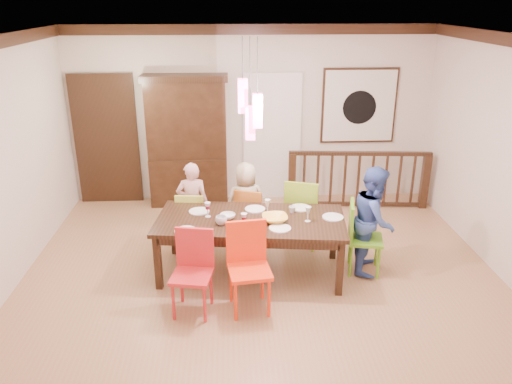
{
  "coord_description": "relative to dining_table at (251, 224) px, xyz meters",
  "views": [
    {
      "loc": [
        -0.36,
        -5.68,
        3.29
      ],
      "look_at": [
        -0.04,
        0.19,
        0.99
      ],
      "focal_mm": 35.0,
      "sensor_mm": 36.0,
      "label": 1
    }
  ],
  "objects": [
    {
      "name": "floor",
      "position": [
        0.13,
        0.1,
        -0.67
      ],
      "size": [
        6.0,
        6.0,
        0.0
      ],
      "primitive_type": "plane",
      "color": "#A77650",
      "rests_on": "ground"
    },
    {
      "name": "ceiling",
      "position": [
        0.13,
        0.1,
        2.23
      ],
      "size": [
        6.0,
        6.0,
        0.0
      ],
      "primitive_type": "plane",
      "rotation": [
        3.14,
        0.0,
        0.0
      ],
      "color": "white",
      "rests_on": "wall_back"
    },
    {
      "name": "wall_back",
      "position": [
        0.13,
        2.6,
        0.78
      ],
      "size": [
        6.0,
        0.0,
        6.0
      ],
      "primitive_type": "plane",
      "rotation": [
        1.57,
        0.0,
        0.0
      ],
      "color": "beige",
      "rests_on": "floor"
    },
    {
      "name": "wall_left",
      "position": [
        -2.87,
        0.1,
        0.78
      ],
      "size": [
        0.0,
        5.0,
        5.0
      ],
      "primitive_type": "plane",
      "rotation": [
        1.57,
        0.0,
        1.57
      ],
      "color": "beige",
      "rests_on": "floor"
    },
    {
      "name": "wall_right",
      "position": [
        3.13,
        0.1,
        0.78
      ],
      "size": [
        0.0,
        5.0,
        5.0
      ],
      "primitive_type": "plane",
      "rotation": [
        1.57,
        0.0,
        -1.57
      ],
      "color": "beige",
      "rests_on": "floor"
    },
    {
      "name": "crown_molding",
      "position": [
        0.13,
        0.1,
        2.15
      ],
      "size": [
        6.0,
        5.0,
        0.16
      ],
      "primitive_type": null,
      "color": "black",
      "rests_on": "wall_back"
    },
    {
      "name": "panel_door",
      "position": [
        -2.27,
        2.55,
        0.38
      ],
      "size": [
        1.04,
        0.07,
        2.24
      ],
      "primitive_type": "cube",
      "color": "black",
      "rests_on": "wall_back"
    },
    {
      "name": "white_doorway",
      "position": [
        0.48,
        2.57,
        0.38
      ],
      "size": [
        0.97,
        0.05,
        2.22
      ],
      "primitive_type": "cube",
      "color": "silver",
      "rests_on": "wall_back"
    },
    {
      "name": "painting",
      "position": [
        1.93,
        2.56,
        0.93
      ],
      "size": [
        1.25,
        0.06,
        1.25
      ],
      "color": "black",
      "rests_on": "wall_back"
    },
    {
      "name": "pendant_cluster",
      "position": [
        0.0,
        -0.0,
        1.43
      ],
      "size": [
        0.27,
        0.21,
        1.14
      ],
      "color": "#FF4C95",
      "rests_on": "ceiling"
    },
    {
      "name": "dining_table",
      "position": [
        0.0,
        0.0,
        0.0
      ],
      "size": [
        2.41,
        1.31,
        0.75
      ],
      "rotation": [
        0.0,
        0.0,
        -0.12
      ],
      "color": "black",
      "rests_on": "floor"
    },
    {
      "name": "chair_far_left",
      "position": [
        -0.78,
        0.74,
        -0.19
      ],
      "size": [
        0.41,
        0.41,
        0.84
      ],
      "rotation": [
        0.0,
        0.0,
        3.05
      ],
      "color": "#B8CD42",
      "rests_on": "floor"
    },
    {
      "name": "chair_far_mid",
      "position": [
        0.04,
        0.82,
        -0.18
      ],
      "size": [
        0.48,
        0.48,
        0.86
      ],
      "rotation": [
        0.0,
        0.0,
        2.84
      ],
      "color": "#B96621",
      "rests_on": "floor"
    },
    {
      "name": "chair_far_right",
      "position": [
        0.76,
        0.73,
        -0.1
      ],
      "size": [
        0.58,
        0.58,
        1.01
      ],
      "rotation": [
        0.0,
        0.0,
        2.82
      ],
      "color": "olive",
      "rests_on": "floor"
    },
    {
      "name": "chair_near_left",
      "position": [
        -0.68,
        -0.83,
        -0.13
      ],
      "size": [
        0.49,
        0.49,
        0.94
      ],
      "rotation": [
        0.0,
        0.0,
        -0.18
      ],
      "color": "red",
      "rests_on": "floor"
    },
    {
      "name": "chair_near_mid",
      "position": [
        -0.05,
        -0.81,
        -0.1
      ],
      "size": [
        0.51,
        0.51,
        1.0
      ],
      "rotation": [
        0.0,
        0.0,
        0.13
      ],
      "color": "#F83511",
      "rests_on": "floor"
    },
    {
      "name": "chair_end_right",
      "position": [
        1.44,
        -0.04,
        -0.14
      ],
      "size": [
        0.5,
        0.5,
        0.93
      ],
      "rotation": [
        0.0,
        0.0,
        1.36
      ],
      "color": "#5BA51D",
      "rests_on": "floor"
    },
    {
      "name": "china_hutch",
      "position": [
        -0.93,
        2.4,
        0.41
      ],
      "size": [
        1.36,
        0.46,
        2.16
      ],
      "color": "black",
      "rests_on": "floor"
    },
    {
      "name": "balustrade",
      "position": [
        1.87,
        2.05,
        -0.17
      ],
      "size": [
        2.32,
        0.26,
        0.96
      ],
      "rotation": [
        0.0,
        0.0,
        -0.08
      ],
      "color": "black",
      "rests_on": "floor"
    },
    {
      "name": "person_far_left",
      "position": [
        -0.77,
        0.85,
        -0.07
      ],
      "size": [
        0.45,
        0.3,
        1.21
      ],
      "primitive_type": "imported",
      "rotation": [
        0.0,
        0.0,
        3.16
      ],
      "color": "#FFC2C3",
      "rests_on": "floor"
    },
    {
      "name": "person_far_mid",
      "position": [
        -0.03,
        0.9,
        -0.09
      ],
      "size": [
        0.64,
        0.48,
        1.17
      ],
      "primitive_type": "imported",
      "rotation": [
        0.0,
        0.0,
        3.34
      ],
      "color": "#BBAE8D",
      "rests_on": "floor"
    },
    {
      "name": "person_end_right",
      "position": [
        1.55,
        0.02,
        0.02
      ],
      "size": [
        0.71,
        0.8,
        1.38
      ],
      "primitive_type": "imported",
      "rotation": [
        0.0,
        0.0,
        1.25
      ],
      "color": "#3B57A6",
      "rests_on": "floor"
    },
    {
      "name": "serving_bowl",
      "position": [
        0.29,
        -0.09,
        0.11
      ],
      "size": [
        0.33,
        0.33,
        0.08
      ],
      "primitive_type": "imported",
      "rotation": [
        0.0,
        0.0,
        0.06
      ],
      "color": "yellow",
      "rests_on": "dining_table"
    },
    {
      "name": "small_bowl",
      "position": [
        -0.28,
        0.02,
        0.11
      ],
      "size": [
        0.25,
        0.25,
        0.06
      ],
      "primitive_type": "imported",
      "rotation": [
        0.0,
        0.0,
        -0.42
      ],
      "color": "white",
      "rests_on": "dining_table"
    },
    {
      "name": "cup_left",
      "position": [
        -0.36,
        -0.15,
        0.13
      ],
      "size": [
        0.17,
        0.17,
        0.11
      ],
      "primitive_type": "imported",
      "rotation": [
        0.0,
        0.0,
        -0.31
      ],
      "color": "silver",
      "rests_on": "dining_table"
    },
    {
      "name": "cup_right",
      "position": [
        0.53,
        0.16,
        0.12
      ],
      "size": [
        0.11,
        0.11,
        0.08
      ],
      "primitive_type": "imported",
      "rotation": [
        0.0,
        0.0,
        0.29
      ],
      "color": "silver",
      "rests_on": "dining_table"
    },
    {
      "name": "plate_far_left",
      "position": [
        -0.64,
        0.25,
        0.08
      ],
      "size": [
        0.26,
        0.26,
        0.01
      ],
      "primitive_type": "cylinder",
      "color": "white",
      "rests_on": "dining_table"
    },
    {
      "name": "plate_far_mid",
      "position": [
        0.07,
        0.28,
        0.08
      ],
      "size": [
        0.26,
        0.26,
        0.01
      ],
      "primitive_type": "cylinder",
      "color": "white",
      "rests_on": "dining_table"
    },
    {
      "name": "plate_far_right",
      "position": [
        0.65,
        0.29,
        0.08
      ],
      "size": [
        0.26,
        0.26,
        0.01
      ],
      "primitive_type": "cylinder",
      "color": "white",
      "rests_on": "dining_table"
    },
    {
      "name": "plate_near_left",
      "position": [
        -0.77,
        -0.31,
        0.08
      ],
      "size": [
        0.26,
        0.26,
        0.01
      ],
      "primitive_type": "cylinder",
      "color": "white",
      "rests_on": "dining_table"
    },
    {
      "name": "plate_near_mid",
      "position": [
        0.33,
        -0.31,
        0.08
      ],
      "size": [
        0.26,
        0.26,
        0.01
      ],
      "primitive_type": "cylinder",
      "color": "white",
      "rests_on": "dining_table"
    },
    {
      "name": "plate_end_right",
      "position": [
        1.02,
        -0.03,
        0.08
      ],
      "size": [
        0.26,
        0.26,
        0.01
      ],
      "primitive_type": "cylinder",
      "color": "white",
      "rests_on": "dining_table"
    },
    {
      "name": "wine_glass_a",
      "position": [
        -0.53,
        0.09,
        0.17
      ],
      "size": [
        0.08,
        0.08,
        0.19
      ],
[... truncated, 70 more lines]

